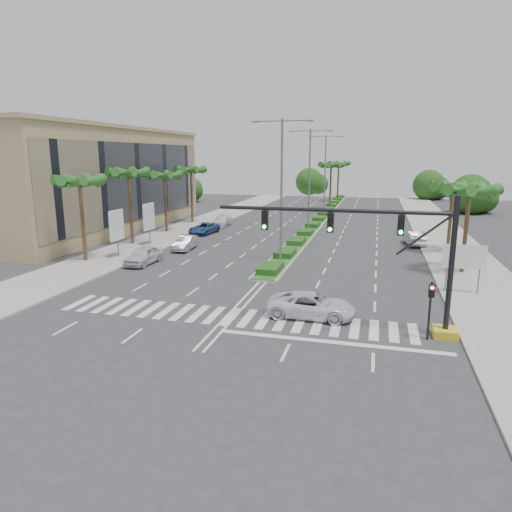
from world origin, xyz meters
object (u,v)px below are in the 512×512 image
(car_parked_c, at_px, (204,228))
(car_right, at_px, (414,238))
(car_parked_a, at_px, (144,255))
(car_parked_d, at_px, (222,221))
(car_crossing, at_px, (311,305))
(car_parked_b, at_px, (185,243))

(car_parked_c, relative_size, car_right, 1.04)
(car_parked_a, relative_size, car_right, 0.96)
(car_parked_d, distance_m, car_right, 24.67)
(car_crossing, bearing_deg, car_parked_b, 43.01)
(car_parked_c, bearing_deg, car_crossing, -50.80)
(car_parked_d, bearing_deg, car_right, -20.04)
(car_parked_d, distance_m, car_crossing, 35.53)
(car_parked_d, xyz_separation_m, car_crossing, (16.28, -31.59, 0.00))
(car_parked_c, bearing_deg, car_right, 3.84)
(car_parked_a, distance_m, car_parked_d, 22.27)
(car_parked_c, bearing_deg, car_parked_b, -73.72)
(car_parked_b, xyz_separation_m, car_crossing, (14.64, -15.86, 0.01))
(car_parked_a, distance_m, car_parked_c, 15.74)
(car_parked_b, relative_size, car_crossing, 0.84)
(car_parked_c, height_order, car_crossing, car_crossing)
(car_right, bearing_deg, car_crossing, 65.96)
(car_right, bearing_deg, car_parked_b, 13.28)
(car_parked_a, bearing_deg, car_parked_b, 82.73)
(car_crossing, relative_size, car_right, 1.09)
(car_right, bearing_deg, car_parked_d, -25.03)
(car_parked_a, height_order, car_crossing, car_parked_a)
(car_parked_c, xyz_separation_m, car_right, (23.51, -0.96, 0.09))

